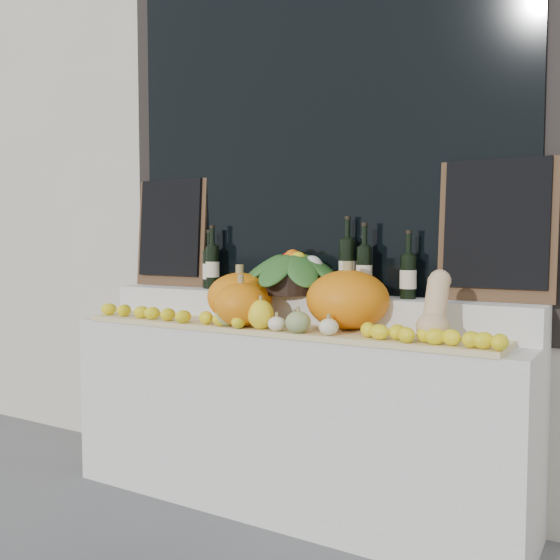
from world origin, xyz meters
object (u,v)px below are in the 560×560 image
(butternut_squash, at_px, (435,309))
(produce_bowl, at_px, (293,272))
(pumpkin_left, at_px, (240,297))
(pumpkin_right, at_px, (348,300))
(wine_bottle_tall, at_px, (347,267))

(butternut_squash, bearing_deg, produce_bowl, 161.61)
(pumpkin_left, distance_m, butternut_squash, 1.01)
(pumpkin_right, distance_m, butternut_squash, 0.45)
(pumpkin_right, distance_m, produce_bowl, 0.43)
(produce_bowl, xyz_separation_m, wine_bottle_tall, (0.28, 0.04, 0.03))
(pumpkin_left, distance_m, wine_bottle_tall, 0.55)
(pumpkin_left, height_order, produce_bowl, produce_bowl)
(pumpkin_left, bearing_deg, wine_bottle_tall, 26.85)
(pumpkin_right, bearing_deg, pumpkin_left, -176.40)
(pumpkin_right, xyz_separation_m, wine_bottle_tall, (-0.10, 0.20, 0.14))
(pumpkin_right, xyz_separation_m, butternut_squash, (0.43, -0.11, -0.01))
(pumpkin_left, relative_size, pumpkin_right, 0.86)
(butternut_squash, distance_m, produce_bowl, 0.87)
(pumpkin_right, height_order, produce_bowl, produce_bowl)
(pumpkin_left, distance_m, pumpkin_right, 0.57)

